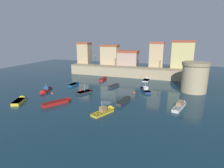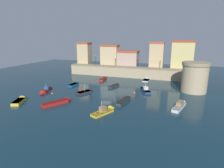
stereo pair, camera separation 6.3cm
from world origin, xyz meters
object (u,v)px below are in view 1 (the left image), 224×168
object	(u,v)px
moored_boat_1	(125,100)
moored_boat_11	(107,110)
moored_boat_10	(59,102)
quay_lamp_1	(115,60)
moored_boat_0	(115,85)
moored_boat_6	(104,79)
moored_boat_5	(45,91)
mooring_buoy_2	(81,91)
quay_lamp_2	(138,61)
moored_boat_8	(144,89)
quay_lamp_0	(95,58)
moored_boat_4	(20,100)
moored_boat_3	(147,80)
moored_boat_9	(180,105)
moored_boat_2	(75,84)
quay_lamp_3	(160,62)
fortress_tower	(195,77)
moored_boat_7	(87,91)
mooring_buoy_1	(134,93)
mooring_buoy_0	(52,94)

from	to	relation	value
moored_boat_1	moored_boat_11	bearing A→B (deg)	174.07
moored_boat_1	moored_boat_10	bearing A→B (deg)	122.59
quay_lamp_1	moored_boat_11	size ratio (longest dim) A/B	0.55
moored_boat_0	moored_boat_6	size ratio (longest dim) A/B	0.97
moored_boat_5	mooring_buoy_2	world-z (taller)	moored_boat_5
moored_boat_11	moored_boat_6	bearing A→B (deg)	46.88
quay_lamp_2	moored_boat_8	bearing A→B (deg)	-72.18
quay_lamp_0	moored_boat_4	distance (m)	35.11
moored_boat_3	moored_boat_6	bearing A→B (deg)	106.34
quay_lamp_2	moored_boat_4	xyz separation A→B (m)	(-19.75, -34.46, -5.63)
quay_lamp_2	moored_boat_9	world-z (taller)	quay_lamp_2
quay_lamp_0	moored_boat_6	xyz separation A→B (m)	(6.36, -7.22, -5.97)
moored_boat_8	moored_boat_9	distance (m)	13.63
moored_boat_2	quay_lamp_3	bearing A→B (deg)	-51.09
quay_lamp_3	moored_boat_6	world-z (taller)	quay_lamp_3
moored_boat_4	mooring_buoy_2	distance (m)	15.09
quay_lamp_0	moored_boat_3	xyz separation A→B (m)	(20.57, -3.63, -6.11)
fortress_tower	quay_lamp_0	size ratio (longest dim) A/B	2.03
quay_lamp_2	fortress_tower	bearing A→B (deg)	-35.78
quay_lamp_1	moored_boat_4	distance (m)	36.64
moored_boat_0	moored_boat_8	xyz separation A→B (m)	(8.96, -1.48, 0.08)
moored_boat_1	moored_boat_8	world-z (taller)	moored_boat_8
moored_boat_1	moored_boat_4	bearing A→B (deg)	117.88
moored_boat_1	moored_boat_8	xyz separation A→B (m)	(2.66, 10.39, 0.02)
quay_lamp_2	moored_boat_6	xyz separation A→B (m)	(-10.35, -7.22, -5.60)
moored_boat_0	moored_boat_4	xyz separation A→B (m)	(-15.92, -19.99, 0.05)
moored_boat_3	quay_lamp_2	bearing A→B (deg)	48.92
quay_lamp_1	moored_boat_9	bearing A→B (deg)	-48.65
moored_boat_0	moored_boat_7	bearing A→B (deg)	164.44
moored_boat_1	moored_boat_8	bearing A→B (deg)	-6.56
moored_boat_7	moored_boat_10	xyz separation A→B (m)	(-1.99, -9.69, 0.13)
moored_boat_5	moored_boat_6	size ratio (longest dim) A/B	1.25
moored_boat_9	moored_boat_10	distance (m)	25.91
moored_boat_7	moored_boat_3	bearing A→B (deg)	-7.05
quay_lamp_2	moored_boat_9	size ratio (longest dim) A/B	0.45
moored_boat_3	moored_boat_5	distance (m)	32.72
moored_boat_9	mooring_buoy_1	bearing A→B (deg)	74.62
moored_boat_2	mooring_buoy_1	bearing A→B (deg)	-93.58
moored_boat_3	moored_boat_4	size ratio (longest dim) A/B	0.85
moored_boat_6	mooring_buoy_0	distance (m)	20.67
moored_boat_7	moored_boat_9	size ratio (longest dim) A/B	0.71
moored_boat_7	mooring_buoy_2	xyz separation A→B (m)	(-2.46, 0.83, -0.27)
moored_boat_9	mooring_buoy_1	size ratio (longest dim) A/B	11.41
quay_lamp_1	mooring_buoy_0	xyz separation A→B (m)	(-8.29, -26.81, -6.04)
moored_boat_3	mooring_buoy_2	bearing A→B (deg)	142.56
mooring_buoy_0	mooring_buoy_1	world-z (taller)	mooring_buoy_1
mooring_buoy_2	moored_boat_8	bearing A→B (deg)	20.09
moored_boat_0	moored_boat_5	bearing A→B (deg)	142.98
quay_lamp_2	moored_boat_1	distance (m)	27.06
quay_lamp_3	moored_boat_3	size ratio (longest dim) A/B	0.70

